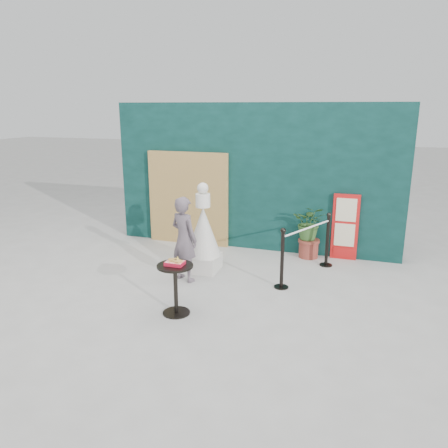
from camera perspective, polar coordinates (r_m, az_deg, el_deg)
ground at (r=6.66m, az=-3.33°, el=-10.93°), size 60.00×60.00×0.00m
back_wall at (r=9.09m, az=3.92°, el=6.10°), size 6.00×0.30×3.00m
bamboo_fence at (r=9.43m, az=-4.73°, el=3.32°), size 1.80×0.08×2.00m
woman at (r=7.45m, az=-5.23°, el=-1.97°), size 0.63×0.53×1.48m
menu_board at (r=8.80m, az=15.53°, el=-0.39°), size 0.50×0.07×1.30m
statue at (r=7.88m, az=-2.71°, el=-1.51°), size 0.64×0.64×1.63m
cafe_table at (r=6.34m, az=-6.36°, el=-7.47°), size 0.52×0.52×0.75m
food_basket at (r=6.23m, az=-6.41°, el=-5.01°), size 0.26×0.19×0.11m
planter at (r=8.75m, az=11.12°, el=-0.45°), size 0.62×0.54×1.06m
stanchion_barrier at (r=7.80m, az=10.69°, el=-3.28°), size 0.84×1.54×1.03m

